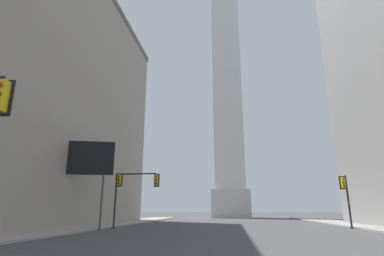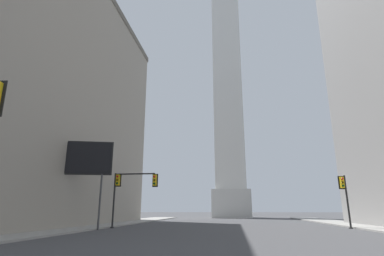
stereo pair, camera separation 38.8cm
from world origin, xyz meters
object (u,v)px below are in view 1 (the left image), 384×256
object	(u,v)px
traffic_light_mid_right	(346,193)
billboard_sign	(85,160)
traffic_light_mid_left	(131,186)
obelisk	(227,85)

from	to	relation	value
traffic_light_mid_right	billboard_sign	distance (m)	25.80
traffic_light_mid_left	billboard_sign	xyz separation A→B (m)	(-3.51, -3.21, 2.20)
obelisk	traffic_light_mid_right	size ratio (longest dim) A/B	12.94
traffic_light_mid_left	traffic_light_mid_right	xyz separation A→B (m)	(21.51, 2.34, -0.74)
obelisk	traffic_light_mid_right	xyz separation A→B (m)	(11.47, -37.19, -28.22)
obelisk	traffic_light_mid_right	world-z (taller)	obelisk
obelisk	traffic_light_mid_right	distance (m)	48.07
billboard_sign	traffic_light_mid_right	bearing A→B (deg)	12.50
traffic_light_mid_right	billboard_sign	world-z (taller)	billboard_sign
obelisk	billboard_sign	distance (m)	51.46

